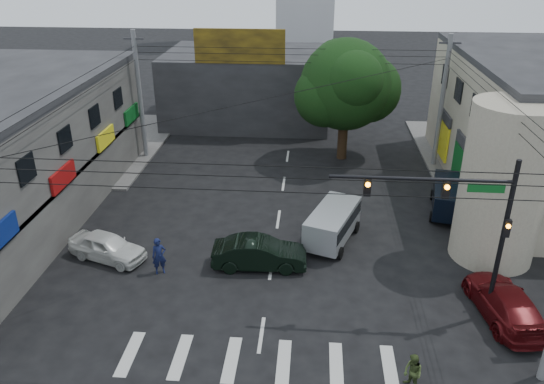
# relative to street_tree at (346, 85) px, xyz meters

# --- Properties ---
(ground) EXTENTS (160.00, 160.00, 0.00)m
(ground) POSITION_rel_street_tree_xyz_m (-4.00, -17.00, -5.47)
(ground) COLOR black
(ground) RESTS_ON ground
(sidewalk_far_left) EXTENTS (16.00, 16.00, 0.15)m
(sidewalk_far_left) POSITION_rel_street_tree_xyz_m (-22.00, 1.00, -5.40)
(sidewalk_far_left) COLOR #514F4C
(sidewalk_far_left) RESTS_ON ground
(sidewalk_far_right) EXTENTS (16.00, 16.00, 0.15)m
(sidewalk_far_right) POSITION_rel_street_tree_xyz_m (14.00, 1.00, -5.40)
(sidewalk_far_right) COLOR #514F4C
(sidewalk_far_right) RESTS_ON ground
(corner_column) EXTENTS (4.00, 4.00, 8.00)m
(corner_column) POSITION_rel_street_tree_xyz_m (7.00, -13.00, -1.47)
(corner_column) COLOR gray
(corner_column) RESTS_ON ground
(building_far) EXTENTS (14.00, 10.00, 6.00)m
(building_far) POSITION_rel_street_tree_xyz_m (-8.00, 9.00, -2.47)
(building_far) COLOR #232326
(building_far) RESTS_ON ground
(billboard) EXTENTS (7.00, 0.30, 2.60)m
(billboard) POSITION_rel_street_tree_xyz_m (-8.00, 4.10, 1.83)
(billboard) COLOR olive
(billboard) RESTS_ON building_far
(street_tree) EXTENTS (6.40, 6.40, 8.70)m
(street_tree) POSITION_rel_street_tree_xyz_m (0.00, 0.00, 0.00)
(street_tree) COLOR black
(street_tree) RESTS_ON ground
(traffic_gantry) EXTENTS (7.10, 0.35, 7.20)m
(traffic_gantry) POSITION_rel_street_tree_xyz_m (3.82, -18.00, -0.64)
(traffic_gantry) COLOR black
(traffic_gantry) RESTS_ON ground
(utility_pole_far_left) EXTENTS (0.32, 0.32, 9.20)m
(utility_pole_far_left) POSITION_rel_street_tree_xyz_m (-14.50, -1.00, -0.87)
(utility_pole_far_left) COLOR #59595B
(utility_pole_far_left) RESTS_ON ground
(utility_pole_far_right) EXTENTS (0.32, 0.32, 9.20)m
(utility_pole_far_right) POSITION_rel_street_tree_xyz_m (6.50, -1.00, -0.87)
(utility_pole_far_right) COLOR #59595B
(utility_pole_far_right) RESTS_ON ground
(dark_sedan) EXTENTS (2.00, 4.73, 1.51)m
(dark_sedan) POSITION_rel_street_tree_xyz_m (-4.59, -14.97, -4.72)
(dark_sedan) COLOR black
(dark_sedan) RESTS_ON ground
(white_compact) EXTENTS (4.16, 5.07, 1.38)m
(white_compact) POSITION_rel_street_tree_xyz_m (-12.28, -14.86, -4.78)
(white_compact) COLOR silver
(white_compact) RESTS_ON ground
(maroon_sedan) EXTENTS (3.46, 5.61, 1.46)m
(maroon_sedan) POSITION_rel_street_tree_xyz_m (6.15, -17.98, -4.74)
(maroon_sedan) COLOR #4B0A0D
(maroon_sedan) RESTS_ON ground
(silver_minivan) EXTENTS (5.51, 4.58, 1.87)m
(silver_minivan) POSITION_rel_street_tree_xyz_m (-0.98, -12.22, -4.54)
(silver_minivan) COLOR #96999D
(silver_minivan) RESTS_ON ground
(navy_van) EXTENTS (5.12, 3.45, 1.78)m
(navy_van) POSITION_rel_street_tree_xyz_m (5.88, -8.26, -4.58)
(navy_van) COLOR black
(navy_van) RESTS_ON ground
(traffic_officer) EXTENTS (1.01, 0.94, 1.86)m
(traffic_officer) POSITION_rel_street_tree_xyz_m (-9.32, -15.89, -4.54)
(traffic_officer) COLOR #11173D
(traffic_officer) RESTS_ON ground
(pedestrian_olive) EXTENTS (1.23, 1.21, 1.51)m
(pedestrian_olive) POSITION_rel_street_tree_xyz_m (1.62, -22.43, -4.72)
(pedestrian_olive) COLOR #394921
(pedestrian_olive) RESTS_ON ground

